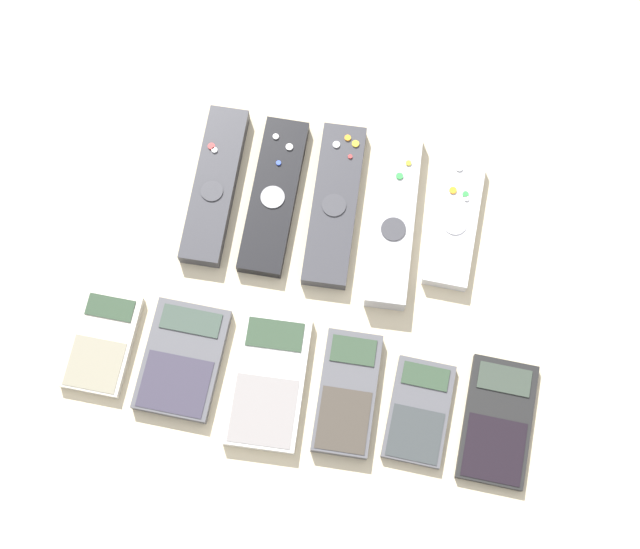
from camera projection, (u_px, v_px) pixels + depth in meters
ground_plane at (314, 307)px, 1.01m from camera, size 3.00×3.00×0.00m
remote_0 at (215, 185)px, 1.05m from camera, size 0.05×0.20×0.02m
remote_1 at (274, 196)px, 1.04m from camera, size 0.06×0.19×0.02m
remote_2 at (335, 205)px, 1.04m from camera, size 0.06×0.20×0.02m
remote_3 at (394, 216)px, 1.03m from camera, size 0.06×0.22×0.03m
remote_4 at (454, 223)px, 1.03m from camera, size 0.05×0.16×0.02m
calculator_0 at (102, 342)px, 0.99m from camera, size 0.07×0.12×0.01m
calculator_1 at (183, 360)px, 0.99m from camera, size 0.08×0.13×0.02m
calculator_2 at (269, 381)px, 0.98m from camera, size 0.09×0.15×0.02m
calculator_3 at (347, 393)px, 0.97m from camera, size 0.07×0.14×0.02m
calculator_4 at (419, 411)px, 0.97m from camera, size 0.07×0.11×0.01m
calculator_5 at (498, 421)px, 0.97m from camera, size 0.07×0.14×0.01m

